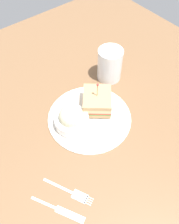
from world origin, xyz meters
TOP-DOWN VIEW (x-y plane):
  - ground_plane at (0.00, 0.00)cm, footprint 113.93×113.93cm
  - plate at (0.00, 0.00)cm, footprint 24.09×24.09cm
  - sandwich_half_center at (1.62, -4.09)cm, footprint 12.13×11.99cm
  - coleslaw_bowl at (1.04, 5.50)cm, footprint 9.49×9.49cm
  - drink_glass at (9.28, -15.63)cm, footprint 7.78×7.78cm
  - fork at (-14.71, 16.71)cm, footprint 12.21×6.81cm
  - knife at (-16.07, 21.19)cm, footprint 12.23×7.42cm

SIDE VIEW (x-z plane):
  - ground_plane at x=0.00cm, z-range -2.00..0.00cm
  - knife at x=-16.07cm, z-range 0.00..0.35cm
  - fork at x=-14.71cm, z-range 0.00..0.35cm
  - plate at x=0.00cm, z-range 0.00..0.89cm
  - sandwich_half_center at x=1.62cm, z-range -1.44..7.94cm
  - coleslaw_bowl at x=1.04cm, z-range 0.00..6.83cm
  - drink_glass at x=9.28cm, z-range -0.42..10.33cm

